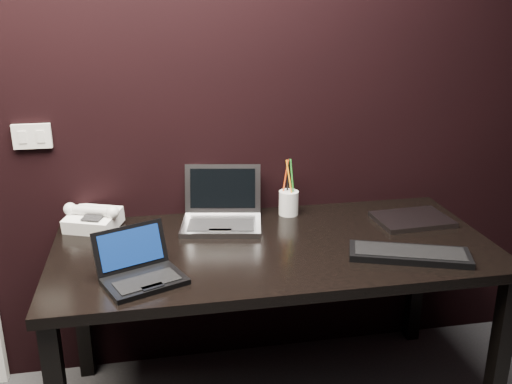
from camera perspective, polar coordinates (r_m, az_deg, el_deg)
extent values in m
plane|color=black|center=(2.42, -7.18, 10.40)|extent=(4.00, 0.00, 4.00)
cube|color=silver|center=(2.48, -21.49, 5.21)|extent=(0.15, 0.02, 0.10)
cube|color=silver|center=(2.48, -22.32, 5.09)|extent=(0.03, 0.01, 0.05)
cube|color=silver|center=(2.46, -20.73, 5.22)|extent=(0.03, 0.01, 0.05)
cube|color=black|center=(2.24, 1.84, -5.70)|extent=(1.70, 0.80, 0.04)
cube|color=black|center=(2.43, 23.11, -15.15)|extent=(0.06, 0.06, 0.70)
cube|color=black|center=(2.70, -17.10, -10.85)|extent=(0.06, 0.06, 0.70)
cube|color=black|center=(2.95, 15.76, -8.02)|extent=(0.06, 0.06, 0.70)
cube|color=black|center=(1.97, -11.07, -8.75)|extent=(0.31, 0.26, 0.02)
cube|color=black|center=(1.95, -10.84, -8.74)|extent=(0.23, 0.17, 0.00)
cube|color=black|center=(1.91, -10.29, -9.30)|extent=(0.08, 0.05, 0.00)
cube|color=black|center=(2.03, -12.45, -5.42)|extent=(0.26, 0.15, 0.15)
cube|color=#091A45|center=(2.03, -12.40, -5.43)|extent=(0.22, 0.12, 0.12)
cube|color=#97979C|center=(2.38, -3.48, -3.32)|extent=(0.37, 0.29, 0.02)
cube|color=black|center=(2.35, -3.52, -3.29)|extent=(0.29, 0.18, 0.00)
cube|color=#98989D|center=(2.30, -3.61, -3.88)|extent=(0.10, 0.05, 0.00)
cube|color=gray|center=(2.48, -3.34, 0.37)|extent=(0.33, 0.12, 0.20)
cube|color=black|center=(2.47, -3.35, 0.36)|extent=(0.29, 0.10, 0.17)
cube|color=black|center=(2.19, 15.09, -6.04)|extent=(0.46, 0.29, 0.02)
cube|color=black|center=(2.19, 15.12, -5.71)|extent=(0.41, 0.25, 0.00)
cube|color=gray|center=(2.53, 15.33, -2.66)|extent=(0.32, 0.24, 0.02)
cube|color=white|center=(2.46, -15.94, -2.79)|extent=(0.25, 0.24, 0.08)
cylinder|color=silver|center=(2.43, -16.16, -1.81)|extent=(0.19, 0.11, 0.04)
sphere|color=silver|center=(2.48, -18.09, -1.64)|extent=(0.07, 0.07, 0.05)
sphere|color=white|center=(2.39, -14.16, -1.98)|extent=(0.07, 0.07, 0.05)
cube|color=black|center=(2.40, -16.07, -2.48)|extent=(0.09, 0.08, 0.01)
cube|color=black|center=(2.19, -14.46, -5.10)|extent=(0.05, 0.03, 0.09)
cube|color=black|center=(2.19, -14.54, -6.08)|extent=(0.06, 0.05, 0.02)
cylinder|color=white|center=(2.51, 3.28, -1.09)|extent=(0.11, 0.11, 0.11)
cylinder|color=#D64314|center=(2.47, 2.97, 1.48)|extent=(0.03, 0.03, 0.16)
cylinder|color=#268B2A|center=(2.47, 3.62, 1.48)|extent=(0.02, 0.02, 0.16)
cylinder|color=black|center=(2.49, 3.25, 1.57)|extent=(0.02, 0.02, 0.16)
cylinder|color=orange|center=(2.46, 3.35, 1.39)|extent=(0.03, 0.03, 0.16)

